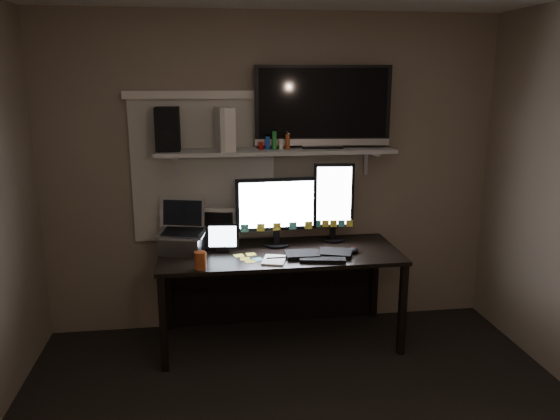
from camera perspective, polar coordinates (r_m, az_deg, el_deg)
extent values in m
plane|color=#736652|center=(4.36, -0.71, 3.68)|extent=(3.60, 0.00, 3.60)
cube|color=silver|center=(4.30, -8.00, 4.09)|extent=(1.10, 0.02, 1.10)
cube|color=black|center=(4.12, -0.02, -4.56)|extent=(1.80, 0.75, 0.03)
cube|color=black|center=(4.58, -0.64, -7.54)|extent=(1.80, 0.02, 0.70)
cube|color=black|center=(3.92, -12.11, -11.60)|extent=(0.05, 0.05, 0.70)
cube|color=black|center=(4.16, 12.67, -10.15)|extent=(0.05, 0.05, 0.70)
cube|color=black|center=(4.54, -11.55, -8.02)|extent=(0.05, 0.05, 0.70)
cube|color=black|center=(4.74, 9.83, -6.99)|extent=(0.05, 0.05, 0.70)
cube|color=#A4A4A0|center=(4.15, -0.41, 6.19)|extent=(1.80, 0.35, 0.03)
cube|color=black|center=(4.19, -0.38, -0.14)|extent=(0.63, 0.09, 0.55)
cube|color=black|center=(4.33, 5.62, 0.84)|extent=(0.32, 0.09, 0.64)
cube|color=black|center=(4.03, 4.08, -4.60)|extent=(0.53, 0.28, 0.03)
ellipsoid|color=black|center=(4.14, 7.73, -4.15)|extent=(0.09, 0.11, 0.04)
cube|color=white|center=(3.91, -0.61, -5.25)|extent=(0.21, 0.26, 0.01)
cube|color=black|center=(4.11, -6.03, -2.90)|extent=(0.26, 0.13, 0.22)
cube|color=black|center=(4.28, -6.40, -1.78)|extent=(0.24, 0.15, 0.28)
cube|color=#A8A8AD|center=(4.11, -10.17, -1.84)|extent=(0.40, 0.36, 0.38)
cylinder|color=#99421B|center=(3.78, -8.31, -5.24)|extent=(0.10, 0.10, 0.12)
cube|color=black|center=(4.22, 4.46, 10.69)|extent=(1.04, 0.28, 0.62)
cube|color=beige|center=(4.08, -5.77, 8.45)|extent=(0.15, 0.28, 0.32)
cube|color=black|center=(4.12, -11.66, 8.28)|extent=(0.17, 0.21, 0.32)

